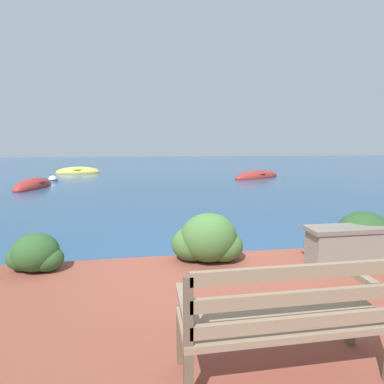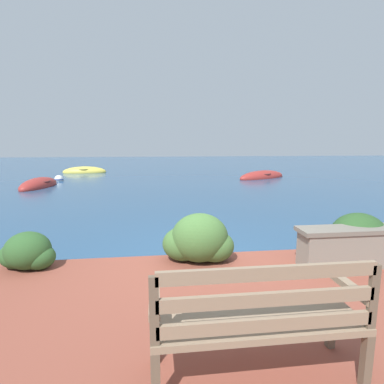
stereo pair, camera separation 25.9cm
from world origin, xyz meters
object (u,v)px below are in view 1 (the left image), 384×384
park_bench (287,316)px  rowboat_mid (257,177)px  rowboat_far (78,172)px  rowboat_nearest (33,186)px  mooring_buoy (53,180)px

park_bench → rowboat_mid: bearing=72.6°
rowboat_mid → park_bench: bearing=41.0°
rowboat_mid → rowboat_far: size_ratio=1.21×
park_bench → rowboat_nearest: (-5.84, 11.95, -0.64)m
park_bench → rowboat_far: size_ratio=0.54×
park_bench → rowboat_nearest: size_ratio=0.54×
park_bench → mooring_buoy: (-5.67, 14.20, -0.63)m
rowboat_nearest → rowboat_mid: 11.21m
rowboat_nearest → rowboat_mid: rowboat_mid is taller
rowboat_nearest → rowboat_mid: size_ratio=0.84×
rowboat_mid → mooring_buoy: 10.83m
park_bench → rowboat_nearest: bearing=118.7°
park_bench → rowboat_nearest: park_bench is taller
park_bench → rowboat_nearest: 13.32m
mooring_buoy → rowboat_nearest: bearing=-94.3°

